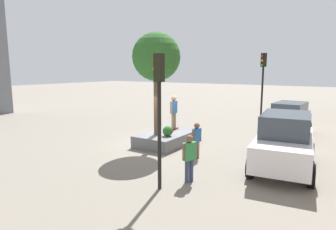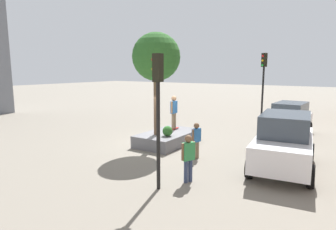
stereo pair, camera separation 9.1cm
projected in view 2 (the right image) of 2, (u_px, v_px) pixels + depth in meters
ground_plane at (159, 144)px, 14.82m from camera, size 120.00×120.00×0.00m
planter_ledge at (168, 138)px, 14.80m from camera, size 3.50×2.05×0.60m
plaza_tree at (156, 58)px, 13.69m from camera, size 2.31×2.31×4.95m
boxwood_shrub at (168, 131)px, 13.88m from camera, size 0.49×0.49×0.49m
skateboard at (174, 129)px, 15.38m from camera, size 0.80×0.23×0.07m
skateboarder at (174, 110)px, 15.22m from camera, size 0.59×0.27×1.75m
police_car at (289, 119)px, 16.48m from camera, size 4.21×2.11×1.92m
sedan_parked at (284, 141)px, 10.92m from camera, size 4.78×2.60×2.13m
traffic_light_corner at (158, 98)px, 8.78m from camera, size 0.29×0.35×4.26m
traffic_light_median at (263, 78)px, 18.05m from camera, size 0.37×0.36×4.80m
bystander_watching at (196, 138)px, 12.23m from camera, size 0.52×0.26×1.56m
pedestrian_crossing at (188, 155)px, 9.63m from camera, size 0.52×0.34×1.64m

